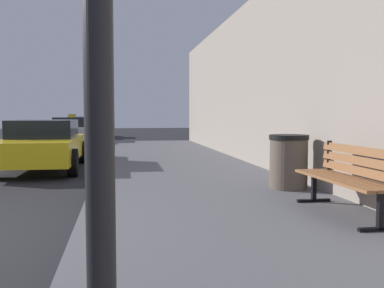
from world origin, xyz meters
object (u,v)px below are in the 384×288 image
object	(u,v)px
car_blue	(82,127)
trash_bin	(289,162)
bench	(350,174)
car_silver	(72,130)
car_yellow	(43,144)

from	to	relation	value
car_blue	trash_bin	bearing A→B (deg)	104.08
bench	car_silver	world-z (taller)	car_silver
car_yellow	trash_bin	bearing A→B (deg)	136.07
trash_bin	car_blue	xyz separation A→B (m)	(-5.13, 20.44, 0.03)
car_yellow	car_silver	distance (m)	9.81
bench	car_yellow	bearing A→B (deg)	125.48
bench	car_yellow	size ratio (longest dim) A/B	0.42
car_yellow	car_silver	bearing A→B (deg)	-88.22
car_yellow	car_blue	xyz separation A→B (m)	(-0.34, 15.82, 0.00)
car_yellow	car_silver	xyz separation A→B (m)	(-0.30, 9.80, 0.00)
trash_bin	car_silver	world-z (taller)	car_silver
car_yellow	car_silver	world-z (taller)	car_silver
car_yellow	car_blue	size ratio (longest dim) A/B	0.98
trash_bin	car_silver	size ratio (longest dim) A/B	0.21
trash_bin	car_silver	xyz separation A→B (m)	(-5.10, 14.42, 0.03)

